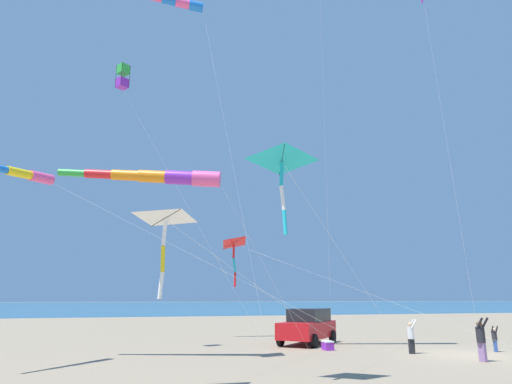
# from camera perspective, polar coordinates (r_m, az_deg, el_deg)

# --- Properties ---
(ground_plane) EXTENTS (600.00, 600.00, 0.00)m
(ground_plane) POSITION_cam_1_polar(r_m,az_deg,el_deg) (22.31, 26.16, -18.48)
(ground_plane) COLOR gray
(ocean_water_strip) EXTENTS (240.00, 600.00, 0.01)m
(ocean_water_strip) POSITION_cam_1_polar(r_m,az_deg,el_deg) (182.34, -11.93, -14.09)
(ocean_water_strip) COLOR #285B7A
(ocean_water_strip) RESTS_ON ground_plane
(parked_car) EXTENTS (4.39, 4.31, 1.85)m
(parked_car) POSITION_cam_1_polar(r_m,az_deg,el_deg) (25.03, 6.73, -16.85)
(parked_car) COLOR red
(parked_car) RESTS_ON ground_plane
(cooler_box) EXTENTS (0.62, 0.42, 0.42)m
(cooler_box) POSITION_cam_1_polar(r_m,az_deg,el_deg) (22.44, 9.28, -19.06)
(cooler_box) COLOR purple
(cooler_box) RESTS_ON ground_plane
(person_adult_flyer) EXTENTS (0.53, 0.42, 1.68)m
(person_adult_flyer) POSITION_cam_1_polar(r_m,az_deg,el_deg) (20.19, 27.17, -16.42)
(person_adult_flyer) COLOR #8E6B9E
(person_adult_flyer) RESTS_ON ground_plane
(person_child_green_jacket) EXTENTS (0.40, 0.34, 1.16)m
(person_child_green_jacket) POSITION_cam_1_polar(r_m,az_deg,el_deg) (24.08, 28.55, -16.25)
(person_child_green_jacket) COLOR #335199
(person_child_green_jacket) RESTS_ON ground_plane
(person_child_grey_jacket) EXTENTS (0.39, 0.48, 1.49)m
(person_child_grey_jacket) POSITION_cam_1_polar(r_m,az_deg,el_deg) (21.82, 19.47, -17.07)
(person_child_grey_jacket) COLOR #232328
(person_child_grey_jacket) RESTS_ON ground_plane
(kite_box_red_high_left) EXTENTS (0.82, 8.07, 14.40)m
(kite_box_red_high_left) POSITION_cam_1_polar(r_m,az_deg,el_deg) (24.89, -16.88, 14.08)
(kite_box_red_high_left) COLOR green
(kite_box_red_high_left) RESTS_ON ground_plane
(kite_windsock_long_streamer_left) EXTENTS (4.09, 8.68, 21.92)m
(kite_windsock_long_streamer_left) POSITION_cam_1_polar(r_m,az_deg,el_deg) (32.15, -10.66, 23.09)
(kite_windsock_long_streamer_left) COLOR blue
(kite_windsock_long_streamer_left) RESTS_ON ground_plane
(kite_delta_striped_overhead) EXTENTS (10.57, 10.87, 4.87)m
(kite_delta_striped_overhead) POSITION_cam_1_polar(r_m,az_deg,el_deg) (12.51, -11.64, -3.37)
(kite_delta_striped_overhead) COLOR white
(kite_delta_striped_overhead) RESTS_ON ground_plane
(kite_windsock_checkered_midright) EXTENTS (3.30, 12.05, 7.95)m
(kite_windsock_checkered_midright) POSITION_cam_1_polar(r_m,az_deg,el_deg) (19.67, -12.18, 1.93)
(kite_windsock_checkered_midright) COLOR #EF4C93
(kite_windsock_checkered_midright) RESTS_ON ground_plane
(kite_windsock_white_trailing) EXTENTS (3.18, 16.70, 7.32)m
(kite_windsock_white_trailing) POSITION_cam_1_polar(r_m,az_deg,el_deg) (18.96, -28.16, 2.13)
(kite_windsock_white_trailing) COLOR #EF4C93
(kite_windsock_white_trailing) RESTS_ON ground_plane
(kite_delta_purple_drifting) EXTENTS (8.65, 10.14, 7.10)m
(kite_delta_purple_drifting) POSITION_cam_1_polar(r_m,az_deg,el_deg) (14.09, 3.40, 4.05)
(kite_delta_purple_drifting) COLOR #1EB7C6
(kite_delta_purple_drifting) RESTS_ON ground_plane
(kite_delta_small_distant) EXTENTS (3.94, 13.38, 5.08)m
(kite_delta_small_distant) POSITION_cam_1_polar(r_m,az_deg,el_deg) (19.32, -2.88, -6.67)
(kite_delta_small_distant) COLOR red
(kite_delta_small_distant) RESTS_ON ground_plane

